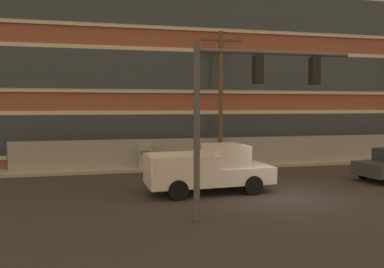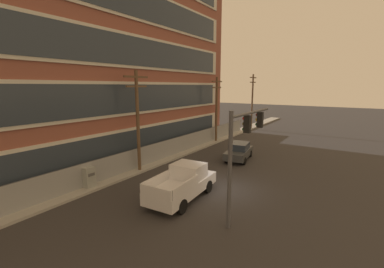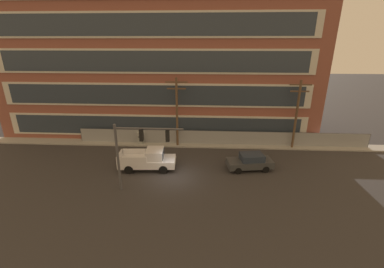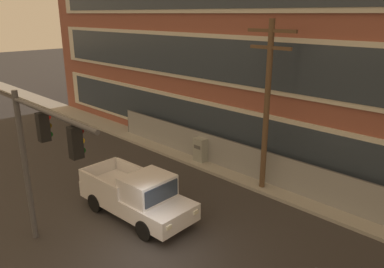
{
  "view_description": "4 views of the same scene",
  "coord_description": "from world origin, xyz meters",
  "px_view_note": "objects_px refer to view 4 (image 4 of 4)",
  "views": [
    {
      "loc": [
        -6.81,
        -13.63,
        3.65
      ],
      "look_at": [
        -2.72,
        4.8,
        2.23
      ],
      "focal_mm": 35.0,
      "sensor_mm": 36.0,
      "label": 1
    },
    {
      "loc": [
        -14.65,
        -7.03,
        6.75
      ],
      "look_at": [
        1.71,
        3.64,
        3.07
      ],
      "focal_mm": 24.0,
      "sensor_mm": 36.0,
      "label": 2
    },
    {
      "loc": [
        2.76,
        -20.31,
        11.57
      ],
      "look_at": [
        1.51,
        1.6,
        3.58
      ],
      "focal_mm": 24.0,
      "sensor_mm": 36.0,
      "label": 3
    },
    {
      "loc": [
        8.83,
        -6.69,
        8.1
      ],
      "look_at": [
        -2.69,
        4.65,
        2.88
      ],
      "focal_mm": 35.0,
      "sensor_mm": 36.0,
      "label": 4
    }
  ],
  "objects_px": {
    "traffic_signal_mast": "(40,148)",
    "pickup_truck_white": "(138,196)",
    "electrical_cabinet": "(200,151)",
    "utility_pole_near_corner": "(267,100)"
  },
  "relations": [
    {
      "from": "traffic_signal_mast",
      "to": "pickup_truck_white",
      "type": "relative_size",
      "value": 1.04
    },
    {
      "from": "pickup_truck_white",
      "to": "electrical_cabinet",
      "type": "xyz_separation_m",
      "value": [
        -2.26,
        6.0,
        -0.21
      ]
    },
    {
      "from": "utility_pole_near_corner",
      "to": "electrical_cabinet",
      "type": "relative_size",
      "value": 5.33
    },
    {
      "from": "pickup_truck_white",
      "to": "electrical_cabinet",
      "type": "height_order",
      "value": "pickup_truck_white"
    },
    {
      "from": "traffic_signal_mast",
      "to": "utility_pole_near_corner",
      "type": "relative_size",
      "value": 0.72
    },
    {
      "from": "pickup_truck_white",
      "to": "utility_pole_near_corner",
      "type": "distance_m",
      "value": 7.04
    },
    {
      "from": "traffic_signal_mast",
      "to": "utility_pole_near_corner",
      "type": "height_order",
      "value": "utility_pole_near_corner"
    },
    {
      "from": "traffic_signal_mast",
      "to": "electrical_cabinet",
      "type": "height_order",
      "value": "traffic_signal_mast"
    },
    {
      "from": "electrical_cabinet",
      "to": "utility_pole_near_corner",
      "type": "bearing_deg",
      "value": -3.16
    },
    {
      "from": "pickup_truck_white",
      "to": "utility_pole_near_corner",
      "type": "bearing_deg",
      "value": 69.77
    }
  ]
}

